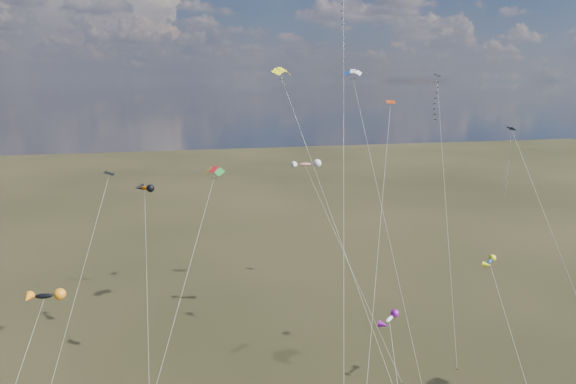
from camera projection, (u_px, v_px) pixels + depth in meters
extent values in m
cube|color=black|center=(437.00, 75.00, 67.95)|extent=(1.14, 1.15, 0.38)
cylinder|color=silver|center=(446.00, 207.00, 61.32)|extent=(6.42, 19.33, 30.90)
cube|color=#332316|center=(457.00, 369.00, 54.67)|extent=(0.10, 0.10, 0.12)
cylinder|color=silver|center=(344.00, 188.00, 47.49)|extent=(11.06, 33.97, 40.82)
cube|color=black|center=(109.00, 173.00, 53.07)|extent=(1.03, 1.08, 0.36)
cylinder|color=silver|center=(78.00, 289.00, 49.82)|extent=(6.44, 9.94, 20.80)
cube|color=#0C1B4C|center=(512.00, 129.00, 49.17)|extent=(0.87, 0.91, 0.33)
cylinder|color=silver|center=(570.00, 277.00, 46.18)|extent=(4.98, 13.21, 25.68)
cube|color=red|center=(391.00, 102.00, 53.16)|extent=(1.00, 0.97, 0.28)
cylinder|color=silver|center=(377.00, 262.00, 46.70)|extent=(9.43, 17.61, 28.03)
cylinder|color=silver|center=(338.00, 227.00, 51.65)|extent=(6.39, 22.28, 31.44)
cylinder|color=silver|center=(383.00, 208.00, 59.46)|extent=(0.26, 22.80, 31.44)
cylinder|color=silver|center=(174.00, 315.00, 43.05)|extent=(8.76, 15.44, 21.89)
ellipsoid|color=black|center=(44.00, 296.00, 46.80)|extent=(3.17, 1.41, 1.19)
cylinder|color=silver|center=(17.00, 377.00, 43.63)|extent=(3.58, 8.29, 10.95)
ellipsoid|color=#D85703|center=(145.00, 188.00, 57.60)|extent=(2.27, 2.53, 1.03)
cylinder|color=silver|center=(147.00, 291.00, 52.37)|extent=(0.12, 15.09, 18.41)
ellipsoid|color=silver|center=(389.00, 319.00, 39.48)|extent=(2.15, 2.00, 0.73)
ellipsoid|color=red|center=(306.00, 165.00, 62.35)|extent=(3.31, 1.85, 1.19)
cylinder|color=silver|center=(350.00, 264.00, 57.24)|extent=(5.84, 16.66, 20.22)
cube|color=#332316|center=(403.00, 383.00, 52.12)|extent=(0.10, 0.10, 0.12)
ellipsoid|color=#183FAA|center=(490.00, 261.00, 47.14)|extent=(1.97, 1.85, 0.70)
cylinder|color=silver|center=(521.00, 366.00, 42.62)|extent=(1.24, 12.33, 13.95)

